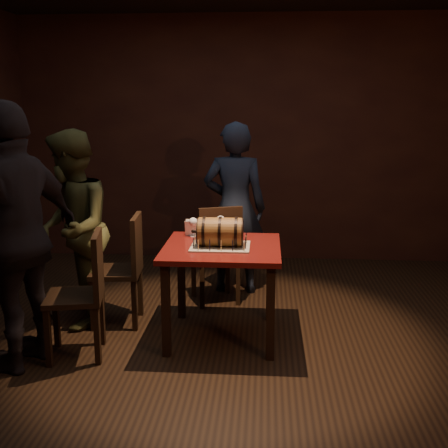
{
  "coord_description": "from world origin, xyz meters",
  "views": [
    {
      "loc": [
        0.35,
        -4.02,
        1.86
      ],
      "look_at": [
        0.05,
        0.05,
        0.95
      ],
      "focal_mm": 45.0,
      "sensor_mm": 36.0,
      "label": 1
    }
  ],
  "objects_px": {
    "person_left_front": "(18,237)",
    "wine_glass_left": "(193,223)",
    "pint_of_ale": "(212,230)",
    "wine_glass_mid": "(221,221)",
    "chair_back": "(218,249)",
    "chair_left_rear": "(125,264)",
    "chair_left_front": "(85,288)",
    "wine_glass_right": "(237,222)",
    "person_left_rear": "(72,230)",
    "pub_table": "(222,259)",
    "barrel_cake": "(220,232)",
    "person_back": "(235,208)"
  },
  "relations": [
    {
      "from": "person_left_front",
      "to": "wine_glass_left",
      "type": "bearing_deg",
      "value": 148.78
    },
    {
      "from": "wine_glass_left",
      "to": "pint_of_ale",
      "type": "relative_size",
      "value": 1.07
    },
    {
      "from": "wine_glass_mid",
      "to": "chair_back",
      "type": "xyz_separation_m",
      "value": [
        -0.06,
        0.36,
        -0.34
      ]
    },
    {
      "from": "chair_back",
      "to": "chair_left_rear",
      "type": "distance_m",
      "value": 0.89
    },
    {
      "from": "chair_left_rear",
      "to": "person_left_front",
      "type": "height_order",
      "value": "person_left_front"
    },
    {
      "from": "chair_back",
      "to": "chair_left_front",
      "type": "bearing_deg",
      "value": -127.32
    },
    {
      "from": "wine_glass_left",
      "to": "wine_glass_right",
      "type": "distance_m",
      "value": 0.36
    },
    {
      "from": "pint_of_ale",
      "to": "person_left_front",
      "type": "relative_size",
      "value": 0.08
    },
    {
      "from": "wine_glass_mid",
      "to": "person_left_rear",
      "type": "relative_size",
      "value": 0.1
    },
    {
      "from": "pub_table",
      "to": "person_left_front",
      "type": "xyz_separation_m",
      "value": [
        -1.36,
        -0.56,
        0.29
      ]
    },
    {
      "from": "wine_glass_right",
      "to": "barrel_cake",
      "type": "bearing_deg",
      "value": -105.95
    },
    {
      "from": "wine_glass_mid",
      "to": "person_left_rear",
      "type": "height_order",
      "value": "person_left_rear"
    },
    {
      "from": "pub_table",
      "to": "chair_left_front",
      "type": "xyz_separation_m",
      "value": [
        -0.97,
        -0.4,
        -0.12
      ]
    },
    {
      "from": "wine_glass_left",
      "to": "person_back",
      "type": "height_order",
      "value": "person_back"
    },
    {
      "from": "chair_left_rear",
      "to": "wine_glass_left",
      "type": "bearing_deg",
      "value": 6.35
    },
    {
      "from": "pint_of_ale",
      "to": "person_left_front",
      "type": "bearing_deg",
      "value": -148.05
    },
    {
      "from": "chair_left_rear",
      "to": "person_left_front",
      "type": "distance_m",
      "value": 1.04
    },
    {
      "from": "wine_glass_right",
      "to": "chair_back",
      "type": "relative_size",
      "value": 0.17
    },
    {
      "from": "person_left_rear",
      "to": "barrel_cake",
      "type": "bearing_deg",
      "value": 62.89
    },
    {
      "from": "wine_glass_left",
      "to": "chair_left_front",
      "type": "distance_m",
      "value": 1.04
    },
    {
      "from": "barrel_cake",
      "to": "person_left_front",
      "type": "height_order",
      "value": "person_left_front"
    },
    {
      "from": "chair_left_rear",
      "to": "person_left_rear",
      "type": "height_order",
      "value": "person_left_rear"
    },
    {
      "from": "barrel_cake",
      "to": "wine_glass_right",
      "type": "distance_m",
      "value": 0.38
    },
    {
      "from": "person_back",
      "to": "chair_left_rear",
      "type": "bearing_deg",
      "value": 48.46
    },
    {
      "from": "chair_left_rear",
      "to": "person_back",
      "type": "xyz_separation_m",
      "value": [
        0.86,
        0.9,
        0.31
      ]
    },
    {
      "from": "barrel_cake",
      "to": "chair_left_rear",
      "type": "bearing_deg",
      "value": 162.03
    },
    {
      "from": "pub_table",
      "to": "wine_glass_mid",
      "type": "height_order",
      "value": "wine_glass_mid"
    },
    {
      "from": "chair_left_rear",
      "to": "person_left_rear",
      "type": "relative_size",
      "value": 0.57
    },
    {
      "from": "wine_glass_left",
      "to": "pub_table",
      "type": "bearing_deg",
      "value": -47.68
    },
    {
      "from": "pub_table",
      "to": "pint_of_ale",
      "type": "xyz_separation_m",
      "value": [
        -0.1,
        0.22,
        0.18
      ]
    },
    {
      "from": "pub_table",
      "to": "person_left_front",
      "type": "bearing_deg",
      "value": -157.57
    },
    {
      "from": "pub_table",
      "to": "wine_glass_mid",
      "type": "distance_m",
      "value": 0.44
    },
    {
      "from": "barrel_cake",
      "to": "person_left_front",
      "type": "relative_size",
      "value": 0.21
    },
    {
      "from": "wine_glass_mid",
      "to": "pub_table",
      "type": "bearing_deg",
      "value": -83.79
    },
    {
      "from": "pub_table",
      "to": "person_left_rear",
      "type": "relative_size",
      "value": 0.55
    },
    {
      "from": "chair_left_rear",
      "to": "pub_table",
      "type": "bearing_deg",
      "value": -15.1
    },
    {
      "from": "barrel_cake",
      "to": "person_left_rear",
      "type": "height_order",
      "value": "person_left_rear"
    },
    {
      "from": "wine_glass_left",
      "to": "chair_back",
      "type": "bearing_deg",
      "value": 70.3
    },
    {
      "from": "wine_glass_mid",
      "to": "pint_of_ale",
      "type": "xyz_separation_m",
      "value": [
        -0.06,
        -0.15,
        -0.04
      ]
    },
    {
      "from": "chair_left_rear",
      "to": "chair_left_front",
      "type": "distance_m",
      "value": 0.64
    },
    {
      "from": "wine_glass_left",
      "to": "wine_glass_right",
      "type": "bearing_deg",
      "value": 6.45
    },
    {
      "from": "pint_of_ale",
      "to": "chair_left_rear",
      "type": "bearing_deg",
      "value": -179.81
    },
    {
      "from": "wine_glass_mid",
      "to": "wine_glass_right",
      "type": "distance_m",
      "value": 0.15
    },
    {
      "from": "wine_glass_left",
      "to": "chair_left_front",
      "type": "relative_size",
      "value": 0.17
    },
    {
      "from": "chair_left_rear",
      "to": "chair_left_front",
      "type": "xyz_separation_m",
      "value": [
        -0.14,
        -0.62,
        0.0
      ]
    },
    {
      "from": "chair_back",
      "to": "chair_left_front",
      "type": "relative_size",
      "value": 1.0
    },
    {
      "from": "wine_glass_right",
      "to": "person_left_front",
      "type": "bearing_deg",
      "value": -148.67
    },
    {
      "from": "chair_left_rear",
      "to": "pint_of_ale",
      "type": "bearing_deg",
      "value": 0.19
    },
    {
      "from": "pub_table",
      "to": "wine_glass_right",
      "type": "bearing_deg",
      "value": 73.6
    },
    {
      "from": "wine_glass_right",
      "to": "pint_of_ale",
      "type": "bearing_deg",
      "value": -152.88
    }
  ]
}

